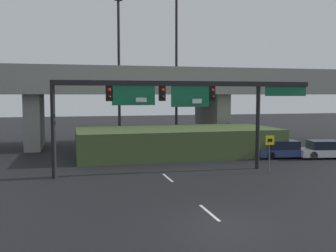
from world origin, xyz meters
The scene contains 10 objects.
ground_plane centered at (0.00, 0.00, 0.00)m, with size 160.00×160.00×0.00m, color black.
lane_markings centered at (0.00, 12.40, 0.00)m, with size 0.14×24.29×0.01m.
signal_gantry centered at (1.18, 10.19, 4.84)m, with size 17.13×0.44×5.89m.
speed_limit_sign centered at (6.73, 8.68, 1.60)m, with size 0.60×0.11×2.46m.
highway_light_pole_near centered at (4.12, 21.84, 8.11)m, with size 0.70×0.36×15.45m.
highway_light_pole_far centered at (-1.34, 21.30, 7.14)m, with size 0.70×0.36×13.53m.
overpass_bridge centered at (0.00, 25.14, 5.45)m, with size 41.99×8.75×7.61m.
grass_embankment centered at (2.99, 17.60, 1.12)m, with size 16.48×7.64×2.24m.
parked_sedan_near_right centered at (10.87, 13.94, 0.64)m, with size 4.79×2.43×1.37m.
parked_sedan_mid_right centered at (14.00, 12.99, 0.65)m, with size 4.69×2.51×1.39m.
Camera 1 is at (-5.70, -14.00, 5.01)m, focal length 42.00 mm.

